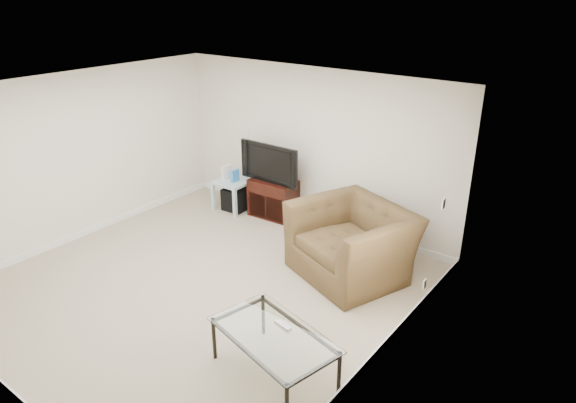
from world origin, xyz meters
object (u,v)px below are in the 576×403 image
Objects in this scene: coffee_table at (274,355)px; television at (273,162)px; tv_stand at (275,198)px; subwoofer at (236,199)px; side_table at (234,195)px; recliner at (352,231)px.

television is at bearing 128.66° from coffee_table.
television is at bearing -90.00° from tv_stand.
coffee_table reaches higher than subwoofer.
television reaches higher than coffee_table.
coffee_table is (3.12, -2.80, -0.01)m from side_table.
side_table is 4.19m from coffee_table.
recliner is (2.72, -0.64, 0.37)m from side_table.
subwoofer is at bearing 34.21° from side_table.
side_table is at bearing -165.76° from tv_stand.
television reaches higher than side_table.
tv_stand reaches higher than side_table.
side_table reaches higher than subwoofer.
recliner is 2.23m from coffee_table.
subwoofer is at bearing -166.66° from tv_stand.
television reaches higher than recliner.
subwoofer is 0.26× the size of recliner.
television is 1.88× the size of side_table.
tv_stand is 1.38× the size of side_table.
tv_stand is at bearing 17.73° from side_table.
subwoofer is 2.80m from recliner.
television is 0.71× the size of recliner.
tv_stand reaches higher than subwoofer.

